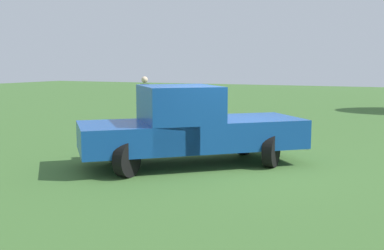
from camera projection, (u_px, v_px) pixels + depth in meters
The scene contains 3 objects.
ground_plane at pixel (219, 168), 10.22m from camera, with size 80.00×80.00×0.00m, color #3D662D.
pickup_truck at pixel (186, 125), 10.39m from camera, with size 4.70×4.90×1.78m.
person_bystander at pixel (145, 98), 17.15m from camera, with size 0.45×0.45×1.81m.
Camera 1 is at (9.27, 3.81, 2.26)m, focal length 43.58 mm.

